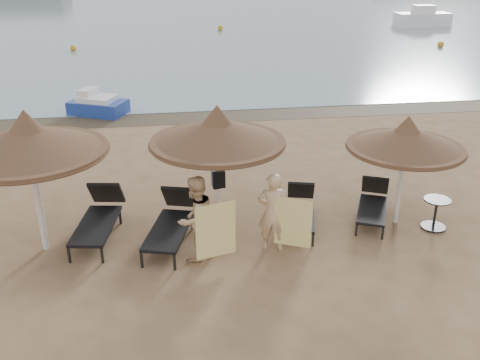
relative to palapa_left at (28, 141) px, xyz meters
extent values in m
plane|color=#957453|center=(4.02, -0.79, -2.32)|extent=(160.00, 160.00, 0.00)
cube|color=#4D3F28|center=(4.02, 8.61, -2.31)|extent=(200.00, 1.60, 0.01)
cube|color=white|center=(22.02, 29.21, -1.82)|extent=(4.00, 1.60, 1.00)
cube|color=white|center=(22.02, 29.21, -1.07)|extent=(1.50, 1.00, 0.60)
cylinder|color=white|center=(0.00, 0.00, -1.25)|extent=(0.12, 0.12, 2.13)
cone|color=brown|center=(0.00, 0.00, 0.03)|extent=(2.94, 2.94, 0.56)
cone|color=brown|center=(0.00, 0.00, 0.37)|extent=(0.71, 0.71, 0.46)
cylinder|color=brown|center=(0.00, 0.00, -0.23)|extent=(2.88, 2.88, 0.10)
cylinder|color=white|center=(3.55, 0.32, -1.31)|extent=(0.12, 0.12, 2.02)
cone|color=brown|center=(3.55, 0.32, -0.09)|extent=(2.79, 2.79, 0.53)
cone|color=brown|center=(3.55, 0.32, 0.23)|extent=(0.67, 0.67, 0.43)
cylinder|color=brown|center=(3.55, 0.32, -0.34)|extent=(2.73, 2.73, 0.10)
cylinder|color=white|center=(7.45, 0.06, -1.42)|extent=(0.10, 0.10, 1.79)
cone|color=brown|center=(7.45, 0.06, -0.34)|extent=(2.47, 2.47, 0.47)
cone|color=brown|center=(7.45, 0.06, -0.06)|extent=(0.60, 0.60, 0.38)
cylinder|color=brown|center=(7.45, 0.06, -0.56)|extent=(2.42, 2.42, 0.09)
cylinder|color=black|center=(0.55, -0.61, -2.16)|extent=(0.06, 0.06, 0.32)
cylinder|color=black|center=(1.18, -0.71, -2.16)|extent=(0.06, 0.06, 0.32)
cylinder|color=black|center=(0.80, 0.97, -2.16)|extent=(0.06, 0.06, 0.32)
cylinder|color=black|center=(1.43, 0.87, -2.16)|extent=(0.06, 0.06, 0.32)
cube|color=black|center=(1.00, 0.19, -1.96)|extent=(0.96, 1.80, 0.07)
cube|color=black|center=(1.16, 1.17, -1.69)|extent=(0.77, 0.58, 0.64)
cylinder|color=black|center=(1.93, -0.98, -2.16)|extent=(0.06, 0.06, 0.32)
cylinder|color=black|center=(2.55, -1.15, -2.16)|extent=(0.06, 0.06, 0.32)
cylinder|color=black|center=(2.37, 0.56, -2.16)|extent=(0.06, 0.06, 0.32)
cylinder|color=black|center=(2.99, 0.38, -2.16)|extent=(0.06, 0.06, 0.32)
cube|color=black|center=(2.48, -0.24, -1.96)|extent=(1.15, 1.84, 0.07)
cube|color=black|center=(2.75, 0.72, -1.69)|extent=(0.81, 0.66, 0.65)
cylinder|color=black|center=(4.84, -0.55, -2.18)|extent=(0.05, 0.05, 0.27)
cylinder|color=black|center=(5.36, -0.68, -2.18)|extent=(0.05, 0.05, 0.27)
cylinder|color=black|center=(5.18, 0.75, -2.18)|extent=(0.05, 0.05, 0.27)
cylinder|color=black|center=(5.69, 0.61, -2.18)|extent=(0.05, 0.05, 0.27)
cube|color=black|center=(5.28, 0.08, -2.02)|extent=(0.93, 1.53, 0.06)
cube|color=black|center=(5.49, 0.89, -1.79)|extent=(0.67, 0.54, 0.54)
cylinder|color=black|center=(6.38, -0.40, -2.18)|extent=(0.05, 0.05, 0.27)
cylinder|color=black|center=(6.87, -0.63, -2.18)|extent=(0.05, 0.05, 0.27)
cylinder|color=black|center=(6.93, 0.82, -2.18)|extent=(0.05, 0.05, 0.27)
cylinder|color=black|center=(7.42, 0.60, -2.18)|extent=(0.05, 0.05, 0.27)
cube|color=black|center=(6.92, 0.14, -2.02)|extent=(1.14, 1.56, 0.06)
cube|color=black|center=(7.27, 0.92, -1.79)|extent=(0.71, 0.62, 0.55)
cylinder|color=black|center=(8.16, -0.30, -2.30)|extent=(0.53, 0.53, 0.04)
cylinder|color=black|center=(8.16, -0.30, -1.98)|extent=(0.06, 0.06, 0.64)
cylinder|color=black|center=(8.16, -0.30, -1.65)|extent=(0.56, 0.56, 0.03)
imported|color=#D9AF83|center=(2.99, -0.78, -1.32)|extent=(1.08, 1.05, 2.00)
imported|color=#D9AF83|center=(4.52, -0.68, -1.35)|extent=(1.00, 0.78, 1.94)
cube|color=yellow|center=(3.34, -1.13, -1.55)|extent=(0.77, 0.23, 1.11)
cube|color=yellow|center=(4.87, -0.93, -1.61)|extent=(0.67, 0.33, 1.03)
cube|color=silver|center=(3.55, 0.50, -1.20)|extent=(0.28, 0.13, 0.34)
cube|color=black|center=(3.55, 0.16, -1.10)|extent=(0.27, 0.14, 0.36)
cube|color=#203CA0|center=(0.16, 9.48, -2.07)|extent=(2.26, 1.87, 0.49)
cube|color=white|center=(0.16, 9.48, -1.77)|extent=(1.54, 1.41, 0.22)
cube|color=white|center=(-0.16, 9.63, -1.56)|extent=(0.74, 0.91, 0.31)
sphere|color=gold|center=(-2.49, 22.52, -2.14)|extent=(0.36, 0.36, 0.36)
sphere|color=gold|center=(6.82, 29.39, -2.12)|extent=(0.39, 0.39, 0.39)
sphere|color=gold|center=(19.09, 20.57, -2.12)|extent=(0.39, 0.39, 0.39)
camera|label=1|loc=(2.53, -9.80, 3.31)|focal=40.00mm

